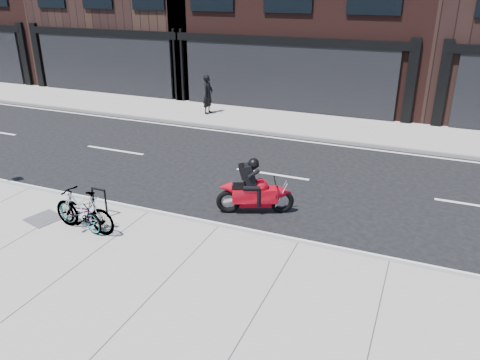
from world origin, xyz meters
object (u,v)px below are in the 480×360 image
at_px(bike_rack, 99,200).
at_px(bicycle_rear, 84,210).
at_px(utility_grate, 44,219).
at_px(motorcycle, 259,191).
at_px(bicycle_front, 80,212).
at_px(pedestrian, 208,94).

xyz_separation_m(bike_rack, bicycle_rear, (0.17, -0.77, 0.09)).
bearing_deg(bike_rack, utility_grate, -149.07).
bearing_deg(bicycle_rear, motorcycle, 131.82).
bearing_deg(bike_rack, bicycle_front, -92.26).
bearing_deg(utility_grate, bike_rack, 30.93).
bearing_deg(bike_rack, bicycle_rear, -77.47).
bearing_deg(pedestrian, bicycle_front, -169.01).
relative_size(bicycle_front, bicycle_rear, 0.91).
relative_size(bike_rack, motorcycle, 0.39).
relative_size(bicycle_rear, pedestrian, 1.01).
relative_size(bike_rack, utility_grate, 0.99).
relative_size(motorcycle, pedestrian, 1.11).
bearing_deg(bicycle_rear, bicycle_front, -106.69).
bearing_deg(motorcycle, pedestrian, 100.69).
bearing_deg(utility_grate, bicycle_front, 0.66).
height_order(bicycle_front, pedestrian, pedestrian).
distance_m(bicycle_front, motorcycle, 4.43).
xyz_separation_m(bicycle_rear, motorcycle, (3.36, 2.71, -0.04)).
height_order(bicycle_front, utility_grate, bicycle_front).
distance_m(bike_rack, pedestrian, 10.40).
distance_m(bicycle_rear, motorcycle, 4.32).
bearing_deg(bicycle_front, bike_rack, 11.72).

